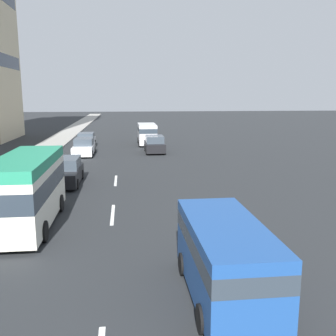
% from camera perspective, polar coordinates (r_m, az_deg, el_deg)
% --- Properties ---
extents(ground_plane, '(198.00, 198.00, 0.00)m').
position_cam_1_polar(ground_plane, '(34.07, -7.52, 1.19)').
color(ground_plane, '#26282B').
extents(sidewalk_right, '(162.00, 3.19, 0.15)m').
position_cam_1_polar(sidewalk_right, '(35.04, -20.09, 1.01)').
color(sidewalk_right, '#9E9B93').
rests_on(sidewalk_right, ground_plane).
extents(lane_stripe_mid, '(3.20, 0.16, 0.01)m').
position_cam_1_polar(lane_stripe_mid, '(18.76, -8.25, -6.85)').
color(lane_stripe_mid, silver).
rests_on(lane_stripe_mid, ground_plane).
extents(lane_stripe_far, '(3.20, 0.16, 0.01)m').
position_cam_1_polar(lane_stripe_far, '(25.95, -7.80, -1.86)').
color(lane_stripe_far, silver).
rests_on(lane_stripe_far, ground_plane).
extents(car_lead, '(4.46, 1.93, 1.68)m').
position_cam_1_polar(car_lead, '(38.21, -2.03, 3.52)').
color(car_lead, black).
rests_on(car_lead, ground_plane).
extents(minibus_second, '(6.91, 2.27, 3.10)m').
position_cam_1_polar(minibus_second, '(17.67, -20.26, -2.84)').
color(minibus_second, silver).
rests_on(minibus_second, ground_plane).
extents(car_third, '(4.76, 1.90, 1.60)m').
position_cam_1_polar(car_third, '(37.39, -12.42, 3.06)').
color(car_third, white).
rests_on(car_third, ground_plane).
extents(car_fourth, '(4.26, 1.85, 1.55)m').
position_cam_1_polar(car_fourth, '(43.18, -12.10, 4.06)').
color(car_fourth, white).
rests_on(car_fourth, ground_plane).
extents(car_fifth, '(4.63, 1.78, 1.70)m').
position_cam_1_polar(car_fifth, '(25.45, -14.88, -0.56)').
color(car_fifth, black).
rests_on(car_fifth, ground_plane).
extents(van_sixth, '(5.11, 2.10, 2.22)m').
position_cam_1_polar(van_sixth, '(11.04, 8.50, -12.77)').
color(van_sixth, '#1E478C').
rests_on(van_sixth, ground_plane).
extents(van_seventh, '(5.07, 2.11, 2.38)m').
position_cam_1_polar(van_seventh, '(44.07, -3.14, 5.24)').
color(van_seventh, silver).
rests_on(van_seventh, ground_plane).
extents(pedestrian_mid_block, '(0.35, 0.27, 1.59)m').
position_cam_1_polar(pedestrian_mid_block, '(26.87, -23.72, -0.04)').
color(pedestrian_mid_block, red).
rests_on(pedestrian_mid_block, sidewalk_right).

